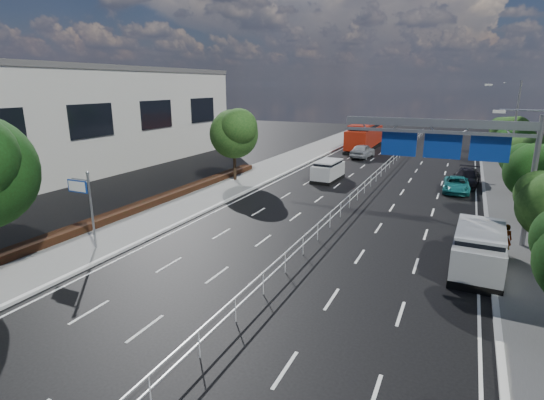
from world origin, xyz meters
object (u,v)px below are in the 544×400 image
at_px(white_minivan, 328,171).
at_px(parked_car_teal, 456,185).
at_px(overhead_gantry, 457,142).
at_px(red_bus, 364,136).
at_px(near_car_dark, 390,135).
at_px(pedestrian_a, 505,239).
at_px(toilet_sign, 84,196).
at_px(near_car_silver, 363,151).
at_px(parked_car_dark, 466,177).
at_px(silver_minivan, 479,250).

distance_m(white_minivan, parked_car_teal, 11.05).
xyz_separation_m(overhead_gantry, red_bus, (-12.34, 32.68, -3.75)).
distance_m(near_car_dark, pedestrian_a, 48.44).
xyz_separation_m(toilet_sign, white_minivan, (6.77, 21.71, -2.01)).
xyz_separation_m(overhead_gantry, parked_car_teal, (0.11, 11.95, -4.98)).
distance_m(near_car_silver, parked_car_teal, 17.65).
height_order(overhead_gantry, parked_car_dark, overhead_gantry).
relative_size(overhead_gantry, near_car_silver, 2.06).
distance_m(toilet_sign, pedestrian_a, 22.20).
bearing_deg(overhead_gantry, white_minivan, 133.13).
relative_size(overhead_gantry, silver_minivan, 1.92).
relative_size(silver_minivan, parked_car_dark, 1.05).
bearing_deg(pedestrian_a, near_car_dark, -73.47).
bearing_deg(parked_car_dark, near_car_dark, 116.43).
relative_size(toilet_sign, parked_car_dark, 0.86).
xyz_separation_m(red_bus, near_car_silver, (1.42, -6.95, -1.01)).
bearing_deg(toilet_sign, overhead_gantry, 29.60).
height_order(white_minivan, silver_minivan, silver_minivan).
distance_m(near_car_silver, pedestrian_a, 30.87).
relative_size(silver_minivan, pedestrian_a, 3.26).
bearing_deg(silver_minivan, white_minivan, 129.89).
xyz_separation_m(overhead_gantry, near_car_silver, (-10.92, 25.73, -4.76)).
bearing_deg(toilet_sign, parked_car_teal, 51.01).
bearing_deg(red_bus, near_car_silver, -79.12).
bearing_deg(toilet_sign, silver_minivan, 16.30).
xyz_separation_m(parked_car_teal, pedestrian_a, (2.75, -13.85, 0.33)).
bearing_deg(toilet_sign, red_bus, 82.86).
bearing_deg(overhead_gantry, silver_minivan, -70.56).
bearing_deg(toilet_sign, parked_car_dark, 53.38).
height_order(red_bus, parked_car_teal, red_bus).
relative_size(overhead_gantry, red_bus, 0.86).
height_order(toilet_sign, near_car_silver, toilet_sign).
relative_size(red_bus, near_car_silver, 2.41).
distance_m(silver_minivan, pedestrian_a, 2.84).
xyz_separation_m(near_car_silver, near_car_dark, (0.07, 18.83, -0.11)).
bearing_deg(near_car_dark, red_bus, 88.33).
bearing_deg(silver_minivan, red_bus, 112.62).
relative_size(white_minivan, near_car_dark, 1.00).
relative_size(red_bus, near_car_dark, 2.69).
distance_m(near_car_dark, parked_car_dark, 31.92).
relative_size(toilet_sign, silver_minivan, 0.81).
height_order(near_car_silver, near_car_dark, near_car_silver).
xyz_separation_m(toilet_sign, near_car_silver, (6.77, 35.78, -2.10)).
xyz_separation_m(white_minivan, pedestrian_a, (13.78, -13.56, 0.02)).
bearing_deg(near_car_dark, parked_car_dark, 116.92).
distance_m(red_bus, pedestrian_a, 37.78).
bearing_deg(silver_minivan, overhead_gantry, 111.51).
relative_size(near_car_silver, near_car_dark, 1.11).
distance_m(toilet_sign, white_minivan, 22.83).
relative_size(near_car_silver, parked_car_dark, 0.98).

